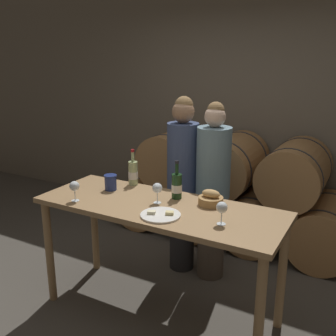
{
  "coord_description": "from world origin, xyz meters",
  "views": [
    {
      "loc": [
        1.38,
        -2.34,
        2.0
      ],
      "look_at": [
        0.0,
        0.14,
        1.17
      ],
      "focal_mm": 42.0,
      "sensor_mm": 36.0,
      "label": 1
    }
  ],
  "objects_px": {
    "person_right": "(213,191)",
    "wine_glass_left": "(157,189)",
    "blue_crock": "(111,182)",
    "wine_bottle_white": "(133,173)",
    "wine_glass_center": "(222,208)",
    "cheese_plate": "(161,215)",
    "tasting_table": "(159,220)",
    "wine_bottle_red": "(177,186)",
    "person_left": "(183,182)",
    "bread_basket": "(211,199)",
    "wine_glass_far_left": "(74,187)"
  },
  "relations": [
    {
      "from": "bread_basket",
      "to": "wine_glass_left",
      "type": "xyz_separation_m",
      "value": [
        -0.36,
        -0.16,
        0.07
      ]
    },
    {
      "from": "tasting_table",
      "to": "person_right",
      "type": "xyz_separation_m",
      "value": [
        0.13,
        0.71,
        0.03
      ]
    },
    {
      "from": "blue_crock",
      "to": "wine_glass_center",
      "type": "relative_size",
      "value": 0.81
    },
    {
      "from": "tasting_table",
      "to": "wine_glass_center",
      "type": "height_order",
      "value": "wine_glass_center"
    },
    {
      "from": "wine_glass_left",
      "to": "blue_crock",
      "type": "bearing_deg",
      "value": 171.62
    },
    {
      "from": "person_left",
      "to": "blue_crock",
      "type": "height_order",
      "value": "person_left"
    },
    {
      "from": "wine_bottle_red",
      "to": "bread_basket",
      "type": "distance_m",
      "value": 0.29
    },
    {
      "from": "bread_basket",
      "to": "cheese_plate",
      "type": "xyz_separation_m",
      "value": [
        -0.22,
        -0.36,
        -0.04
      ]
    },
    {
      "from": "blue_crock",
      "to": "wine_glass_left",
      "type": "relative_size",
      "value": 0.81
    },
    {
      "from": "person_left",
      "to": "wine_glass_left",
      "type": "xyz_separation_m",
      "value": [
        0.14,
        -0.68,
        0.17
      ]
    },
    {
      "from": "blue_crock",
      "to": "bread_basket",
      "type": "relative_size",
      "value": 0.69
    },
    {
      "from": "bread_basket",
      "to": "wine_glass_center",
      "type": "height_order",
      "value": "wine_glass_center"
    },
    {
      "from": "bread_basket",
      "to": "cheese_plate",
      "type": "distance_m",
      "value": 0.42
    },
    {
      "from": "blue_crock",
      "to": "wine_bottle_red",
      "type": "bearing_deg",
      "value": 8.97
    },
    {
      "from": "person_right",
      "to": "bread_basket",
      "type": "height_order",
      "value": "person_right"
    },
    {
      "from": "wine_bottle_red",
      "to": "cheese_plate",
      "type": "distance_m",
      "value": 0.38
    },
    {
      "from": "wine_bottle_white",
      "to": "wine_glass_center",
      "type": "distance_m",
      "value": 1.05
    },
    {
      "from": "wine_bottle_white",
      "to": "cheese_plate",
      "type": "height_order",
      "value": "wine_bottle_white"
    },
    {
      "from": "blue_crock",
      "to": "wine_glass_left",
      "type": "bearing_deg",
      "value": -8.38
    },
    {
      "from": "wine_bottle_white",
      "to": "wine_glass_center",
      "type": "relative_size",
      "value": 1.96
    },
    {
      "from": "wine_bottle_red",
      "to": "blue_crock",
      "type": "distance_m",
      "value": 0.57
    },
    {
      "from": "blue_crock",
      "to": "cheese_plate",
      "type": "height_order",
      "value": "blue_crock"
    },
    {
      "from": "blue_crock",
      "to": "wine_glass_left",
      "type": "xyz_separation_m",
      "value": [
        0.49,
        -0.07,
        0.05
      ]
    },
    {
      "from": "bread_basket",
      "to": "wine_glass_far_left",
      "type": "bearing_deg",
      "value": -155.55
    },
    {
      "from": "blue_crock",
      "to": "cheese_plate",
      "type": "xyz_separation_m",
      "value": [
        0.63,
        -0.27,
        -0.06
      ]
    },
    {
      "from": "wine_glass_left",
      "to": "wine_glass_center",
      "type": "xyz_separation_m",
      "value": [
        0.56,
        -0.13,
        0.0
      ]
    },
    {
      "from": "blue_crock",
      "to": "wine_glass_far_left",
      "type": "bearing_deg",
      "value": -103.47
    },
    {
      "from": "person_right",
      "to": "cheese_plate",
      "type": "height_order",
      "value": "person_right"
    },
    {
      "from": "person_right",
      "to": "blue_crock",
      "type": "relative_size",
      "value": 12.72
    },
    {
      "from": "wine_bottle_red",
      "to": "wine_glass_center",
      "type": "relative_size",
      "value": 1.91
    },
    {
      "from": "person_left",
      "to": "bread_basket",
      "type": "relative_size",
      "value": 8.94
    },
    {
      "from": "blue_crock",
      "to": "wine_glass_center",
      "type": "bearing_deg",
      "value": -10.75
    },
    {
      "from": "wine_glass_far_left",
      "to": "tasting_table",
      "type": "bearing_deg",
      "value": 21.64
    },
    {
      "from": "tasting_table",
      "to": "wine_glass_left",
      "type": "xyz_separation_m",
      "value": [
        -0.03,
        0.03,
        0.23
      ]
    },
    {
      "from": "wine_glass_left",
      "to": "person_left",
      "type": "bearing_deg",
      "value": 101.2
    },
    {
      "from": "person_left",
      "to": "wine_bottle_red",
      "type": "height_order",
      "value": "person_left"
    },
    {
      "from": "wine_bottle_white",
      "to": "wine_bottle_red",
      "type": "bearing_deg",
      "value": -13.46
    },
    {
      "from": "wine_bottle_white",
      "to": "bread_basket",
      "type": "height_order",
      "value": "wine_bottle_white"
    },
    {
      "from": "tasting_table",
      "to": "wine_bottle_white",
      "type": "xyz_separation_m",
      "value": [
        -0.43,
        0.3,
        0.22
      ]
    },
    {
      "from": "wine_bottle_red",
      "to": "person_left",
      "type": "bearing_deg",
      "value": 112.31
    },
    {
      "from": "person_right",
      "to": "wine_glass_left",
      "type": "bearing_deg",
      "value": -103.54
    },
    {
      "from": "wine_bottle_red",
      "to": "wine_bottle_white",
      "type": "distance_m",
      "value": 0.49
    },
    {
      "from": "wine_bottle_red",
      "to": "wine_glass_far_left",
      "type": "height_order",
      "value": "wine_bottle_red"
    },
    {
      "from": "person_right",
      "to": "bread_basket",
      "type": "distance_m",
      "value": 0.58
    },
    {
      "from": "wine_glass_left",
      "to": "tasting_table",
      "type": "bearing_deg",
      "value": -43.64
    },
    {
      "from": "person_left",
      "to": "wine_glass_center",
      "type": "bearing_deg",
      "value": -49.28
    },
    {
      "from": "tasting_table",
      "to": "blue_crock",
      "type": "bearing_deg",
      "value": 169.02
    },
    {
      "from": "tasting_table",
      "to": "wine_glass_center",
      "type": "xyz_separation_m",
      "value": [
        0.53,
        -0.1,
        0.23
      ]
    },
    {
      "from": "person_left",
      "to": "wine_glass_center",
      "type": "relative_size",
      "value": 10.48
    },
    {
      "from": "wine_glass_left",
      "to": "wine_glass_center",
      "type": "relative_size",
      "value": 1.0
    }
  ]
}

